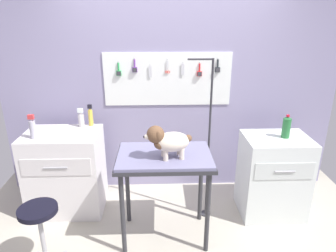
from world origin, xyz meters
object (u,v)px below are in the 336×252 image
at_px(cabinet_right, 273,176).
at_px(soda_bottle, 286,127).
at_px(spray_bottle_short, 91,117).
at_px(dog, 167,141).
at_px(stool, 39,219).
at_px(counter_left, 66,172).
at_px(grooming_table, 165,165).
at_px(grooming_arm, 208,148).

height_order(cabinet_right, soda_bottle, soda_bottle).
height_order(spray_bottle_short, soda_bottle, spray_bottle_short).
height_order(dog, spray_bottle_short, dog).
distance_m(stool, spray_bottle_short, 1.26).
distance_m(dog, cabinet_right, 1.39).
bearing_deg(spray_bottle_short, dog, -43.89).
distance_m(counter_left, spray_bottle_short, 0.68).
relative_size(dog, cabinet_right, 0.47).
height_order(counter_left, cabinet_right, counter_left).
distance_m(counter_left, cabinet_right, 2.30).
height_order(cabinet_right, stool, cabinet_right).
bearing_deg(grooming_table, counter_left, 155.32).
bearing_deg(dog, cabinet_right, 20.21).
relative_size(counter_left, cabinet_right, 1.02).
xyz_separation_m(stool, spray_bottle_short, (0.25, 1.10, 0.55)).
xyz_separation_m(grooming_table, grooming_arm, (0.46, 0.32, 0.01)).
relative_size(counter_left, soda_bottle, 3.76).
bearing_deg(stool, cabinet_right, 17.64).
distance_m(grooming_table, dog, 0.29).
xyz_separation_m(dog, counter_left, (-1.12, 0.58, -0.61)).
bearing_deg(spray_bottle_short, counter_left, -140.31).
xyz_separation_m(stool, soda_bottle, (2.34, 0.73, 0.53)).
relative_size(grooming_table, soda_bottle, 3.67).
distance_m(dog, soda_bottle, 1.32).
height_order(counter_left, stool, counter_left).
distance_m(stool, soda_bottle, 2.51).
bearing_deg(grooming_table, soda_bottle, 15.75).
height_order(grooming_table, grooming_arm, grooming_arm).
height_order(grooming_arm, cabinet_right, grooming_arm).
bearing_deg(counter_left, grooming_arm, -6.86).
height_order(dog, cabinet_right, dog).
bearing_deg(dog, grooming_arm, 42.34).
height_order(stool, soda_bottle, soda_bottle).
distance_m(dog, stool, 1.28).
relative_size(cabinet_right, stool, 1.50).
height_order(dog, stool, dog).
height_order(grooming_table, dog, dog).
bearing_deg(spray_bottle_short, grooming_table, -41.87).
height_order(grooming_arm, counter_left, grooming_arm).
bearing_deg(cabinet_right, dog, -159.79).
distance_m(grooming_table, counter_left, 1.25).
distance_m(grooming_arm, counter_left, 1.60).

